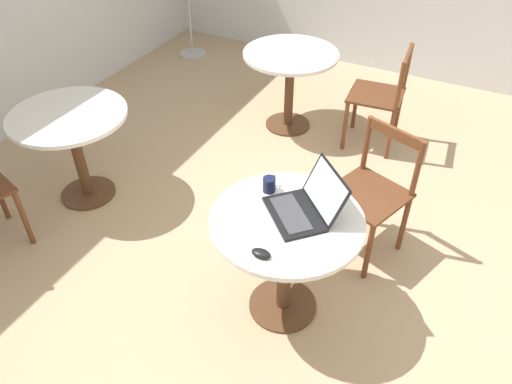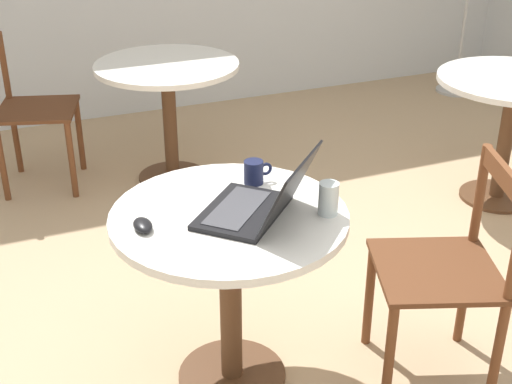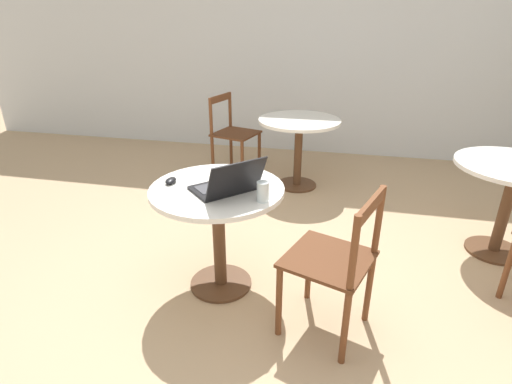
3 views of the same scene
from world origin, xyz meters
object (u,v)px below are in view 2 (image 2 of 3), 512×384
(laptop, at_px, (258,204))
(mouse, at_px, (143,225))
(chair_far_left, at_px, (30,112))
(cafe_table_near, at_px, (230,252))
(chair_near_right, at_px, (448,273))
(cafe_table_far, at_px, (167,89))
(cafe_table_mid, at_px, (511,105))
(drinking_glass, at_px, (328,199))
(mug, at_px, (254,172))

(laptop, distance_m, mouse, 0.38)
(chair_far_left, distance_m, laptop, 2.17)
(cafe_table_near, height_order, chair_near_right, chair_near_right)
(chair_near_right, xyz_separation_m, laptop, (-0.65, 0.21, 0.31))
(chair_far_left, distance_m, mouse, 2.04)
(chair_near_right, bearing_deg, laptop, 162.37)
(cafe_table_far, distance_m, mouse, 1.89)
(cafe_table_mid, height_order, laptop, laptop)
(chair_near_right, distance_m, drinking_glass, 0.55)
(chair_far_left, distance_m, drinking_glass, 2.31)
(cafe_table_mid, bearing_deg, drinking_glass, -149.12)
(chair_near_right, relative_size, mouse, 8.69)
(cafe_table_near, relative_size, cafe_table_far, 1.00)
(cafe_table_mid, xyz_separation_m, drinking_glass, (-1.62, -0.97, 0.21))
(cafe_table_near, bearing_deg, chair_far_left, 102.96)
(cafe_table_mid, bearing_deg, cafe_table_near, -156.48)
(drinking_glass, bearing_deg, chair_near_right, -17.94)
(chair_far_left, relative_size, mouse, 8.69)
(cafe_table_mid, height_order, cafe_table_far, same)
(cafe_table_near, relative_size, chair_far_left, 0.94)
(chair_near_right, height_order, mouse, chair_near_right)
(laptop, bearing_deg, mouse, 170.75)
(cafe_table_mid, height_order, mouse, mouse)
(cafe_table_near, height_order, cafe_table_far, same)
(laptop, relative_size, mug, 4.46)
(mug, bearing_deg, drinking_glass, -66.09)
(laptop, relative_size, drinking_glass, 4.24)
(cafe_table_mid, distance_m, laptop, 2.07)
(cafe_table_mid, distance_m, mug, 1.89)
(cafe_table_far, relative_size, chair_far_left, 0.94)
(laptop, bearing_deg, cafe_table_mid, 25.93)
(chair_near_right, bearing_deg, drinking_glass, 162.06)
(mouse, bearing_deg, drinking_glass, -12.25)
(mouse, distance_m, mug, 0.50)
(cafe_table_near, relative_size, mouse, 8.18)
(mug, bearing_deg, laptop, -109.84)
(mouse, xyz_separation_m, drinking_glass, (0.61, -0.13, 0.04))
(chair_near_right, distance_m, mouse, 1.10)
(mouse, relative_size, drinking_glass, 0.87)
(cafe_table_near, relative_size, mug, 7.50)
(chair_far_left, relative_size, laptop, 1.79)
(chair_near_right, xyz_separation_m, drinking_glass, (-0.43, 0.14, 0.32))
(cafe_table_far, xyz_separation_m, mug, (-0.12, -1.61, 0.20))
(cafe_table_far, bearing_deg, mug, -94.15)
(chair_near_right, height_order, mug, chair_near_right)
(mug, bearing_deg, cafe_table_mid, 20.37)
(mouse, bearing_deg, cafe_table_mid, 20.61)
(cafe_table_far, relative_size, laptop, 1.68)
(laptop, bearing_deg, mug, 70.16)
(cafe_table_near, bearing_deg, laptop, -36.36)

